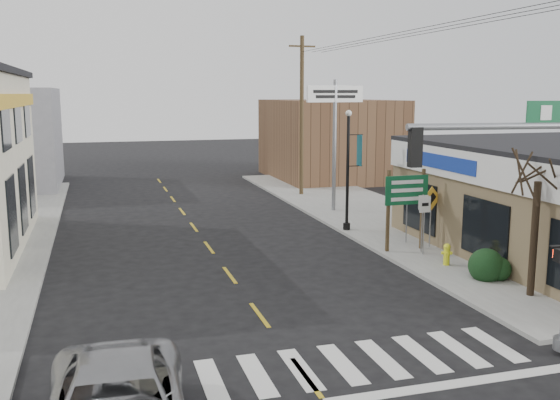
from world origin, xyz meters
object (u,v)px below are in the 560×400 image
object	(u,v)px
traffic_signal_pole	(551,207)
lamp_post	(349,161)
fire_hydrant	(447,253)
utility_pole_far	(302,114)
dance_center_sign	(335,112)
bare_tree	(540,160)
guide_sign	(406,199)

from	to	relation	value
traffic_signal_pole	lamp_post	xyz separation A→B (m)	(0.86, 13.60, -0.41)
fire_hydrant	lamp_post	size ratio (longest dim) A/B	0.15
utility_pole_far	dance_center_sign	bearing A→B (deg)	-93.30
bare_tree	lamp_post	bearing A→B (deg)	99.79
dance_center_sign	traffic_signal_pole	bearing A→B (deg)	-103.70
bare_tree	utility_pole_far	world-z (taller)	utility_pole_far
dance_center_sign	utility_pole_far	distance (m)	5.37
utility_pole_far	traffic_signal_pole	bearing A→B (deg)	-97.83
fire_hydrant	utility_pole_far	xyz separation A→B (m)	(0.04, 16.26, 4.30)
fire_hydrant	bare_tree	world-z (taller)	bare_tree
lamp_post	fire_hydrant	bearing A→B (deg)	-85.98
traffic_signal_pole	guide_sign	world-z (taller)	traffic_signal_pole
fire_hydrant	utility_pole_far	world-z (taller)	utility_pole_far
lamp_post	bare_tree	world-z (taller)	lamp_post
utility_pole_far	fire_hydrant	bearing A→B (deg)	-93.14
guide_sign	fire_hydrant	size ratio (longest dim) A/B	4.04
traffic_signal_pole	utility_pole_far	xyz separation A→B (m)	(1.99, 23.52, 1.27)
lamp_post	utility_pole_far	xyz separation A→B (m)	(1.12, 9.92, 1.68)
lamp_post	guide_sign	bearing A→B (deg)	-86.14
guide_sign	lamp_post	xyz separation A→B (m)	(-0.68, 4.01, 1.05)
bare_tree	traffic_signal_pole	bearing A→B (deg)	-125.38
fire_hydrant	dance_center_sign	xyz separation A→B (m)	(0.01, 10.90, 4.58)
fire_hydrant	bare_tree	bearing A→B (deg)	-80.07
dance_center_sign	guide_sign	bearing A→B (deg)	-100.36
dance_center_sign	utility_pole_far	bearing A→B (deg)	82.15
fire_hydrant	utility_pole_far	distance (m)	16.82
lamp_post	dance_center_sign	distance (m)	5.08
lamp_post	utility_pole_far	bearing A→B (deg)	77.84
lamp_post	traffic_signal_pole	bearing A→B (deg)	-99.32
traffic_signal_pole	lamp_post	size ratio (longest dim) A/B	1.10
dance_center_sign	bare_tree	size ratio (longest dim) A/B	1.29
utility_pole_far	guide_sign	bearing A→B (deg)	-94.85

